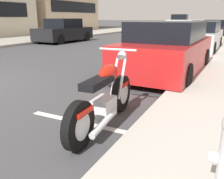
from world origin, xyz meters
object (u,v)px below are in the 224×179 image
at_px(parked_car_across_street, 167,50).
at_px(crossing_truck, 185,22).
at_px(parked_car_behind_motorcycle, 198,37).
at_px(car_opposite_curb, 64,31).
at_px(parked_motorcycle, 105,99).
at_px(parked_car_at_intersection, 216,28).
at_px(parked_car_second_in_row, 205,32).

height_order(parked_car_across_street, crossing_truck, crossing_truck).
bearing_deg(parked_car_behind_motorcycle, crossing_truck, 12.91).
distance_m(parked_car_across_street, car_opposite_curb, 10.65).
xyz_separation_m(parked_car_behind_motorcycle, car_opposite_curb, (0.88, 8.61, 0.01)).
height_order(parked_car_behind_motorcycle, crossing_truck, crossing_truck).
distance_m(parked_motorcycle, parked_car_at_intersection, 20.80).
height_order(parked_motorcycle, parked_car_behind_motorcycle, parked_car_behind_motorcycle).
bearing_deg(car_opposite_curb, crossing_truck, 173.22).
distance_m(parked_car_behind_motorcycle, car_opposite_curb, 8.65).
bearing_deg(crossing_truck, parked_car_second_in_row, 101.20).
xyz_separation_m(parked_car_behind_motorcycle, parked_car_second_in_row, (5.04, 0.21, -0.02)).
bearing_deg(crossing_truck, car_opposite_curb, 76.65).
distance_m(parked_car_second_in_row, car_opposite_curb, 9.37).
xyz_separation_m(parked_car_across_street, car_opposite_curb, (6.42, 8.50, -0.02)).
bearing_deg(parked_car_across_street, parked_motorcycle, -177.52).
height_order(parked_car_across_street, parked_car_behind_motorcycle, parked_car_across_street).
distance_m(parked_car_second_in_row, parked_car_at_intersection, 6.36).
bearing_deg(car_opposite_curb, parked_car_at_intersection, 144.22).
distance_m(parked_car_across_street, parked_car_at_intersection, 16.94).
bearing_deg(parked_car_behind_motorcycle, parked_car_second_in_row, 3.51).
xyz_separation_m(parked_car_across_street, parked_car_at_intersection, (16.94, -0.07, -0.04)).
bearing_deg(parked_car_second_in_row, parked_car_across_street, 176.85).
bearing_deg(parked_car_at_intersection, parked_car_behind_motorcycle, -177.96).
bearing_deg(parked_car_second_in_row, crossing_truck, 10.69).
bearing_deg(parked_car_across_street, parked_car_behind_motorcycle, 0.60).
bearing_deg(car_opposite_curb, parked_car_second_in_row, 119.75).
xyz_separation_m(crossing_truck, car_opposite_curb, (-21.72, 3.90, -0.23)).
height_order(parked_car_second_in_row, crossing_truck, crossing_truck).
height_order(parked_motorcycle, crossing_truck, crossing_truck).
relative_size(parked_car_behind_motorcycle, crossing_truck, 0.86).
bearing_deg(parked_motorcycle, parked_car_at_intersection, -3.05).
bearing_deg(crossing_truck, parked_car_across_street, 96.10).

